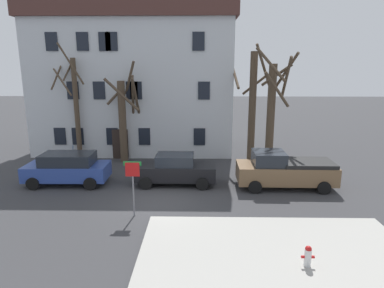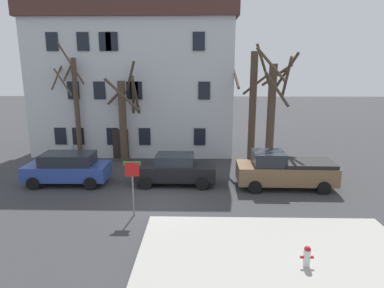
# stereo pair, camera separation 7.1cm
# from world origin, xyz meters

# --- Properties ---
(ground_plane) EXTENTS (120.00, 120.00, 0.00)m
(ground_plane) POSITION_xyz_m (0.00, 0.00, 0.00)
(ground_plane) COLOR #38383A
(sidewalk_slab) EXTENTS (9.49, 6.32, 0.12)m
(sidewalk_slab) POSITION_xyz_m (4.56, -5.09, 0.06)
(sidewalk_slab) COLOR #A8A59E
(sidewalk_slab) RESTS_ON ground_plane
(building_main) EXTENTS (14.91, 6.74, 11.67)m
(building_main) POSITION_xyz_m (-2.99, 10.87, 5.93)
(building_main) COLOR silver
(building_main) RESTS_ON ground_plane
(tree_bare_near) EXTENTS (2.19, 2.57, 7.88)m
(tree_bare_near) POSITION_xyz_m (-6.52, 7.34, 3.95)
(tree_bare_near) COLOR #4C3D2D
(tree_bare_near) RESTS_ON ground_plane
(tree_bare_mid) EXTENTS (2.42, 2.45, 6.75)m
(tree_bare_mid) POSITION_xyz_m (-3.14, 6.97, 3.20)
(tree_bare_mid) COLOR #4C3D2D
(tree_bare_mid) RESTS_ON ground_plane
(tree_bare_far) EXTENTS (2.57, 2.54, 7.80)m
(tree_bare_far) POSITION_xyz_m (5.48, 7.56, 3.93)
(tree_bare_far) COLOR #4C3D2D
(tree_bare_far) RESTS_ON ground_plane
(tree_bare_end) EXTENTS (2.68, 2.69, 7.53)m
(tree_bare_end) POSITION_xyz_m (6.53, 6.04, 3.79)
(tree_bare_end) COLOR #4C3D2D
(tree_bare_end) RESTS_ON ground_plane
(car_blue_wagon) EXTENTS (4.49, 2.14, 1.75)m
(car_blue_wagon) POSITION_xyz_m (-5.36, 2.38, 0.91)
(car_blue_wagon) COLOR #2D4799
(car_blue_wagon) RESTS_ON ground_plane
(car_black_sedan) EXTENTS (4.44, 2.00, 1.71)m
(car_black_sedan) POSITION_xyz_m (0.57, 2.46, 0.85)
(car_black_sedan) COLOR black
(car_black_sedan) RESTS_ON ground_plane
(pickup_truck_brown) EXTENTS (5.17, 2.24, 1.97)m
(pickup_truck_brown) POSITION_xyz_m (6.48, 2.11, 0.95)
(pickup_truck_brown) COLOR brown
(pickup_truck_brown) RESTS_ON ground_plane
(fire_hydrant) EXTENTS (0.42, 0.22, 0.70)m
(fire_hydrant) POSITION_xyz_m (5.35, -5.44, 0.48)
(fire_hydrant) COLOR silver
(fire_hydrant) RESTS_ON sidewalk_slab
(street_sign_pole) EXTENTS (0.76, 0.07, 2.46)m
(street_sign_pole) POSITION_xyz_m (-0.94, -1.63, 1.74)
(street_sign_pole) COLOR slate
(street_sign_pole) RESTS_ON ground_plane
(bicycle_leaning) EXTENTS (1.74, 0.24, 1.03)m
(bicycle_leaning) POSITION_xyz_m (-6.72, 7.29, 0.37)
(bicycle_leaning) COLOR black
(bicycle_leaning) RESTS_ON ground_plane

